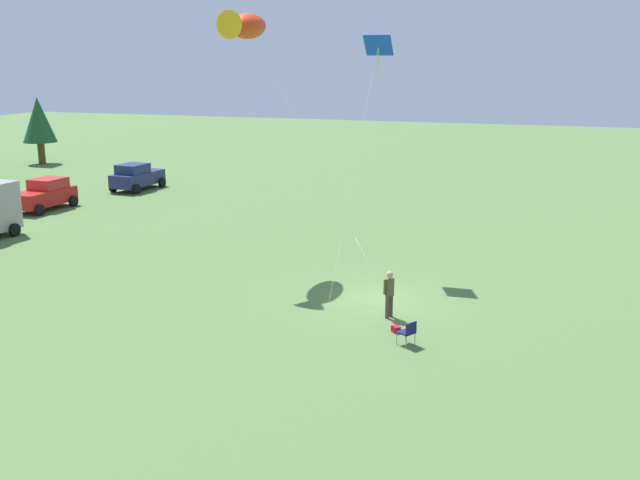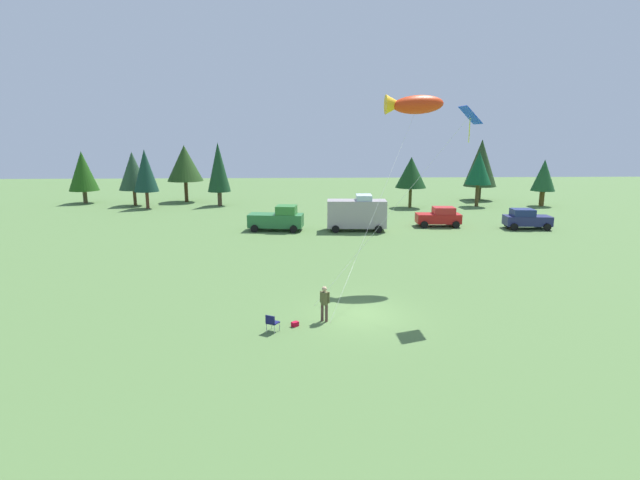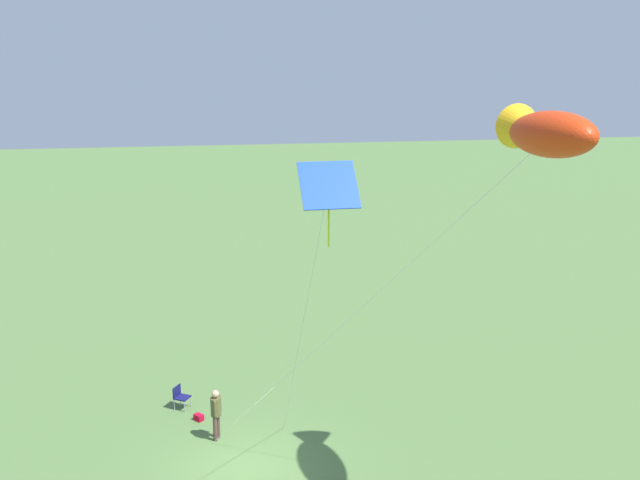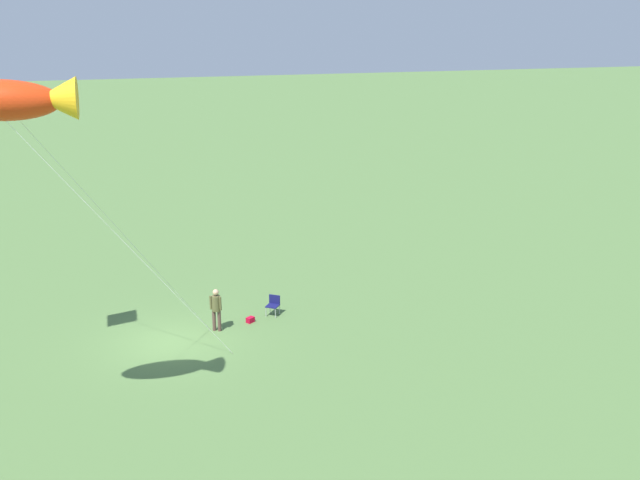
{
  "view_description": "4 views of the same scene",
  "coord_description": "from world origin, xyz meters",
  "px_view_note": "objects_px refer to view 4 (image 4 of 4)",
  "views": [
    {
      "loc": [
        -27.03,
        -6.6,
        9.24
      ],
      "look_at": [
        -4.85,
        0.81,
        3.47
      ],
      "focal_mm": 42.0,
      "sensor_mm": 36.0,
      "label": 1
    },
    {
      "loc": [
        -3.04,
        -23.32,
        8.74
      ],
      "look_at": [
        -1.96,
        1.75,
        3.43
      ],
      "focal_mm": 28.0,
      "sensor_mm": 36.0,
      "label": 2
    },
    {
      "loc": [
        20.57,
        -1.08,
        12.43
      ],
      "look_at": [
        -5.24,
        3.15,
        5.74
      ],
      "focal_mm": 42.0,
      "sensor_mm": 36.0,
      "label": 3
    },
    {
      "loc": [
        0.33,
        31.86,
        14.1
      ],
      "look_at": [
        -5.29,
        2.94,
        4.74
      ],
      "focal_mm": 50.0,
      "sensor_mm": 36.0,
      "label": 4
    }
  ],
  "objects_px": {
    "person_kite_flyer": "(216,307)",
    "folding_chair": "(273,304)",
    "backpack_on_grass": "(250,320)",
    "kite_large_fish": "(15,100)"
  },
  "relations": [
    {
      "from": "person_kite_flyer",
      "to": "folding_chair",
      "type": "distance_m",
      "value": 2.78
    },
    {
      "from": "person_kite_flyer",
      "to": "backpack_on_grass",
      "type": "xyz_separation_m",
      "value": [
        -1.4,
        -0.58,
        -0.91
      ]
    },
    {
      "from": "folding_chair",
      "to": "backpack_on_grass",
      "type": "height_order",
      "value": "folding_chair"
    },
    {
      "from": "person_kite_flyer",
      "to": "backpack_on_grass",
      "type": "bearing_deg",
      "value": 137.55
    },
    {
      "from": "folding_chair",
      "to": "backpack_on_grass",
      "type": "xyz_separation_m",
      "value": [
        1.04,
        0.64,
        -0.38
      ]
    },
    {
      "from": "kite_large_fish",
      "to": "folding_chair",
      "type": "bearing_deg",
      "value": -131.45
    },
    {
      "from": "person_kite_flyer",
      "to": "backpack_on_grass",
      "type": "distance_m",
      "value": 1.77
    },
    {
      "from": "person_kite_flyer",
      "to": "kite_large_fish",
      "type": "height_order",
      "value": "kite_large_fish"
    },
    {
      "from": "folding_chair",
      "to": "kite_large_fish",
      "type": "height_order",
      "value": "kite_large_fish"
    },
    {
      "from": "backpack_on_grass",
      "to": "folding_chair",
      "type": "bearing_deg",
      "value": -148.52
    }
  ]
}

